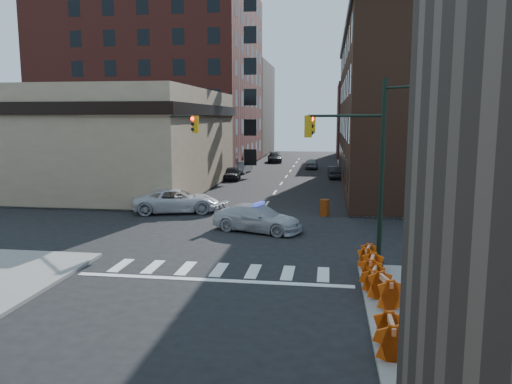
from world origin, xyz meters
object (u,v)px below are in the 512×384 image
(police_car, at_px, (257,218))
(barricade_nw_a, at_px, (148,203))
(pedestrian_b, at_px, (122,191))
(barrel_road, at_px, (324,208))
(parked_car_enear, at_px, (335,172))
(barricade_se_a, at_px, (368,256))
(parked_car_wfar, at_px, (242,167))
(pickup, at_px, (177,201))
(parked_car_wnear, at_px, (232,173))
(pedestrian_a, at_px, (150,190))
(barrel_bank, at_px, (188,201))

(police_car, relative_size, barricade_nw_a, 4.33)
(police_car, distance_m, barricade_nw_a, 9.75)
(police_car, height_order, barricade_nw_a, police_car)
(pedestrian_b, bearing_deg, barrel_road, -8.43)
(parked_car_enear, height_order, pedestrian_b, pedestrian_b)
(barrel_road, relative_size, barricade_se_a, 0.99)
(parked_car_enear, xyz_separation_m, barricade_se_a, (1.06, -32.92, -0.07))
(barricade_se_a, bearing_deg, barricade_nw_a, 64.52)
(parked_car_wfar, xyz_separation_m, barricade_nw_a, (-2.37, -25.24, -0.06))
(barrel_road, bearing_deg, pedestrian_b, 169.17)
(parked_car_wfar, xyz_separation_m, parked_car_enear, (10.84, -3.73, -0.03))
(pickup, relative_size, barricade_nw_a, 4.84)
(parked_car_enear, bearing_deg, parked_car_wnear, 11.28)
(pedestrian_a, xyz_separation_m, barricade_se_a, (15.46, -15.08, -0.40))
(police_car, height_order, barrel_bank, police_car)
(pedestrian_b, distance_m, barricade_se_a, 22.86)
(barrel_road, bearing_deg, pickup, -178.91)
(police_car, distance_m, pickup, 8.08)
(pickup, relative_size, pedestrian_a, 3.59)
(pedestrian_b, bearing_deg, barricade_nw_a, -42.78)
(barrel_road, relative_size, barrel_bank, 1.13)
(parked_car_enear, height_order, barricade_nw_a, parked_car_enear)
(pedestrian_b, distance_m, barrel_bank, 5.81)
(police_car, bearing_deg, barrel_road, -19.22)
(parked_car_wfar, relative_size, barricade_nw_a, 3.33)
(police_car, bearing_deg, pedestrian_b, 72.78)
(barrel_bank, bearing_deg, parked_car_wnear, 90.00)
(barrel_road, xyz_separation_m, barricade_se_a, (1.98, -11.70, 0.02))
(barrel_bank, bearing_deg, police_car, -47.85)
(pedestrian_a, distance_m, pedestrian_b, 2.10)
(pedestrian_b, bearing_deg, barricade_se_a, -37.54)
(parked_car_wfar, distance_m, pedestrian_b, 22.68)
(police_car, bearing_deg, barricade_nw_a, 77.72)
(pedestrian_b, bearing_deg, police_car, -32.29)
(barrel_road, bearing_deg, parked_car_wnear, 118.37)
(barrel_bank, bearing_deg, barrel_road, -9.14)
(barricade_nw_a, bearing_deg, pedestrian_b, 130.36)
(pickup, height_order, parked_car_wfar, pickup)
(pedestrian_b, bearing_deg, parked_car_wnear, 72.35)
(pedestrian_b, bearing_deg, parked_car_wfar, 78.05)
(police_car, xyz_separation_m, pedestrian_b, (-11.72, 8.11, 0.18))
(pickup, xyz_separation_m, pedestrian_b, (-5.32, 3.17, 0.13))
(police_car, distance_m, pedestrian_b, 14.25)
(barrel_road, height_order, barrel_bank, barrel_road)
(parked_car_enear, relative_size, pedestrian_b, 2.44)
(parked_car_enear, bearing_deg, barrel_bank, 57.69)
(parked_car_wnear, bearing_deg, barricade_se_a, -72.42)
(parked_car_wnear, xyz_separation_m, barrel_bank, (0.00, -16.78, -0.20))
(barrel_road, distance_m, barrel_bank, 10.05)
(pickup, xyz_separation_m, barrel_bank, (0.30, 1.79, -0.33))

